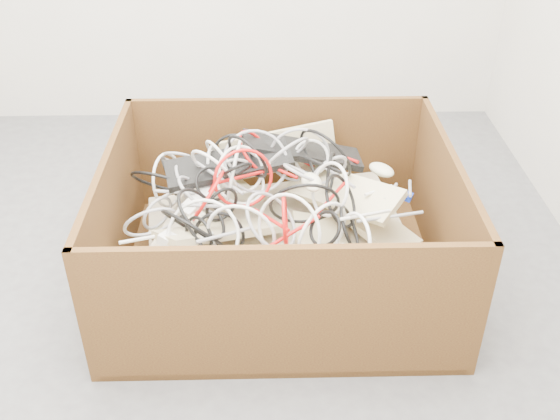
{
  "coord_description": "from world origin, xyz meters",
  "views": [
    {
      "loc": [
        0.23,
        -1.95,
        1.64
      ],
      "look_at": [
        0.27,
        0.04,
        0.3
      ],
      "focal_mm": 41.84,
      "sensor_mm": 36.0,
      "label": 1
    }
  ],
  "objects_px": {
    "power_strip_left": "(211,189)",
    "vga_plug": "(406,196)",
    "power_strip_right": "(191,253)",
    "cardboard_box": "(275,249)"
  },
  "relations": [
    {
      "from": "power_strip_left",
      "to": "vga_plug",
      "type": "relative_size",
      "value": 6.67
    },
    {
      "from": "power_strip_right",
      "to": "vga_plug",
      "type": "relative_size",
      "value": 5.52
    },
    {
      "from": "cardboard_box",
      "to": "vga_plug",
      "type": "bearing_deg",
      "value": 2.55
    },
    {
      "from": "cardboard_box",
      "to": "power_strip_left",
      "type": "relative_size",
      "value": 4.15
    },
    {
      "from": "power_strip_right",
      "to": "cardboard_box",
      "type": "bearing_deg",
      "value": 76.22
    },
    {
      "from": "cardboard_box",
      "to": "power_strip_left",
      "type": "bearing_deg",
      "value": 161.55
    },
    {
      "from": "vga_plug",
      "to": "power_strip_left",
      "type": "bearing_deg",
      "value": -157.62
    },
    {
      "from": "power_strip_right",
      "to": "vga_plug",
      "type": "distance_m",
      "value": 0.81
    },
    {
      "from": "cardboard_box",
      "to": "vga_plug",
      "type": "height_order",
      "value": "cardboard_box"
    },
    {
      "from": "cardboard_box",
      "to": "power_strip_right",
      "type": "xyz_separation_m",
      "value": [
        -0.28,
        -0.27,
        0.19
      ]
    }
  ]
}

